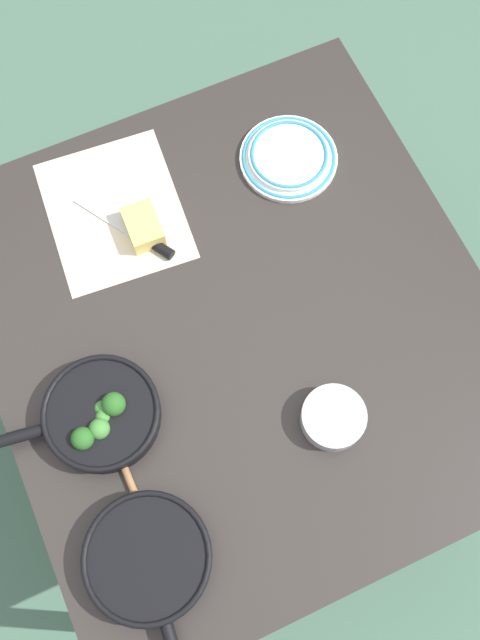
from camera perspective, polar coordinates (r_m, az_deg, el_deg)
ground_plane at (r=2.17m, az=0.00°, el=-6.35°), size 14.00×14.00×0.00m
dining_table_red at (r=1.54m, az=0.00°, el=-1.15°), size 1.12×1.02×0.73m
skillet_broccoli at (r=1.42m, az=-11.13°, el=-7.49°), size 0.23×0.35×0.08m
skillet_eggs at (r=1.38m, az=-7.34°, el=-18.51°), size 0.38×0.24×0.05m
wooden_spoon at (r=1.41m, az=-8.47°, el=-13.45°), size 0.36×0.04×0.02m
parchment_sheet at (r=1.59m, az=-10.00°, el=8.61°), size 0.36×0.31×0.00m
grater_knife at (r=1.55m, az=-8.15°, el=6.79°), size 0.23×0.16×0.02m
cheese_block at (r=1.54m, az=-7.74°, el=7.40°), size 0.10×0.07×0.05m
dinner_plate_stack at (r=1.63m, az=3.92°, el=12.89°), size 0.22×0.22×0.03m
prep_bowl_steel at (r=1.41m, az=7.47°, el=-7.75°), size 0.13×0.13×0.04m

